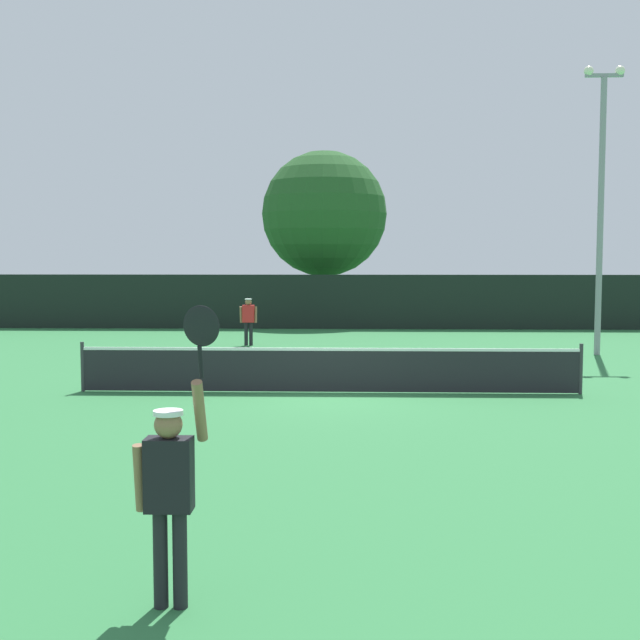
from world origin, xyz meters
TOP-DOWN VIEW (x-y plane):
  - ground_plane at (0.00, 0.00)m, footprint 120.00×120.00m
  - tennis_net at (0.00, 0.00)m, footprint 10.70×0.08m
  - perimeter_fence at (0.00, 15.54)m, footprint 39.90×0.12m
  - player_serving at (-1.06, -10.53)m, footprint 0.67×0.39m
  - player_receiving at (-2.85, 9.20)m, footprint 0.57×0.23m
  - tennis_ball at (-1.00, 3.87)m, footprint 0.07×0.07m
  - light_pole at (7.84, 7.04)m, footprint 1.18×0.28m
  - large_tree at (-0.64, 19.14)m, footprint 5.60×5.60m
  - parked_car_near at (9.74, 22.71)m, footprint 1.96×4.23m

SIDE VIEW (x-z plane):
  - ground_plane at x=0.00m, z-range 0.00..0.00m
  - tennis_ball at x=-1.00m, z-range 0.00..0.07m
  - tennis_net at x=0.00m, z-range -0.02..1.05m
  - parked_car_near at x=9.74m, z-range -0.07..1.62m
  - player_receiving at x=-2.85m, z-range 0.16..1.71m
  - player_serving at x=-1.06m, z-range -0.16..2.32m
  - perimeter_fence at x=0.00m, z-range 0.00..2.21m
  - light_pole at x=7.84m, z-range 0.57..9.00m
  - large_tree at x=-0.64m, z-range 1.02..8.68m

